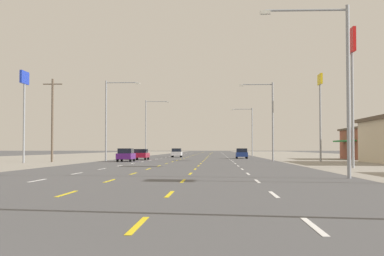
% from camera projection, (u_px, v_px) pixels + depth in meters
% --- Properties ---
extents(ground_plane, '(572.00, 572.00, 0.00)m').
position_uv_depth(ground_plane, '(190.00, 161.00, 70.04)').
color(ground_plane, '#4C4C4F').
extents(lane_markings, '(10.64, 227.60, 0.01)m').
position_uv_depth(lane_markings, '(199.00, 156.00, 108.48)').
color(lane_markings, white).
rests_on(lane_markings, ground).
extents(hatchback_far_left_nearest, '(1.72, 3.90, 1.54)m').
position_uv_depth(hatchback_far_left_nearest, '(126.00, 155.00, 64.24)').
color(hatchback_far_left_nearest, '#4C196B').
rests_on(hatchback_far_left_nearest, ground).
extents(sedan_far_left_near, '(1.80, 4.50, 1.46)m').
position_uv_depth(sedan_far_left_near, '(141.00, 154.00, 74.23)').
color(sedan_far_left_near, maroon).
rests_on(sedan_far_left_near, ground).
extents(hatchback_far_right_mid, '(1.72, 3.90, 1.54)m').
position_uv_depth(hatchback_far_right_mid, '(242.00, 153.00, 82.97)').
color(hatchback_far_right_mid, navy).
rests_on(hatchback_far_right_mid, ground).
extents(hatchback_inner_left_midfar, '(1.72, 3.90, 1.54)m').
position_uv_depth(hatchback_inner_left_midfar, '(177.00, 153.00, 95.94)').
color(hatchback_inner_left_midfar, silver).
rests_on(hatchback_inner_left_midfar, ground).
extents(pole_sign_left_row_1, '(0.24, 2.37, 9.82)m').
position_uv_depth(pole_sign_left_row_1, '(24.00, 93.00, 58.98)').
color(pole_sign_left_row_1, gray).
rests_on(pole_sign_left_row_1, ground).
extents(pole_sign_right_row_1, '(0.24, 1.84, 11.06)m').
position_uv_depth(pole_sign_right_row_1, '(352.00, 64.00, 43.56)').
color(pole_sign_right_row_1, gray).
rests_on(pole_sign_right_row_1, ground).
extents(pole_sign_right_row_2, '(0.24, 2.17, 10.40)m').
position_uv_depth(pole_sign_right_row_2, '(320.00, 97.00, 65.49)').
color(pole_sign_right_row_2, gray).
rests_on(pole_sign_right_row_2, ground).
extents(streetlight_right_row_0, '(4.61, 0.26, 9.00)m').
position_uv_depth(streetlight_right_row_0, '(338.00, 76.00, 28.47)').
color(streetlight_right_row_0, gray).
rests_on(streetlight_right_row_0, ground).
extents(streetlight_left_row_1, '(4.26, 0.26, 9.86)m').
position_uv_depth(streetlight_left_row_1, '(109.00, 114.00, 67.32)').
color(streetlight_left_row_1, gray).
rests_on(streetlight_left_row_1, ground).
extents(streetlight_right_row_1, '(4.14, 0.26, 9.53)m').
position_uv_depth(streetlight_right_row_1, '(269.00, 115.00, 66.46)').
color(streetlight_right_row_1, gray).
rests_on(streetlight_right_row_1, ground).
extents(streetlight_left_row_2, '(4.68, 0.26, 10.77)m').
position_uv_depth(streetlight_left_row_2, '(148.00, 124.00, 105.32)').
color(streetlight_left_row_2, gray).
rests_on(streetlight_left_row_2, ground).
extents(streetlight_right_row_2, '(4.16, 0.26, 9.25)m').
position_uv_depth(streetlight_right_row_2, '(250.00, 128.00, 104.44)').
color(streetlight_right_row_2, gray).
rests_on(streetlight_right_row_2, ground).
extents(utility_pole_left_row_1, '(2.20, 0.26, 9.43)m').
position_uv_depth(utility_pole_left_row_1, '(52.00, 119.00, 62.29)').
color(utility_pole_left_row_1, brown).
rests_on(utility_pole_left_row_1, ground).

